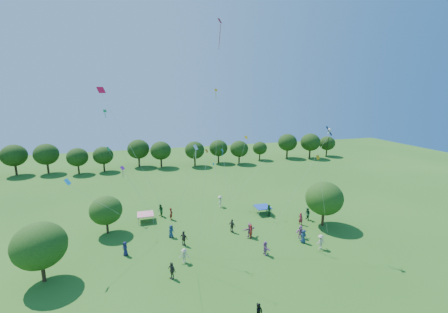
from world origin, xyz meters
TOP-DOWN VIEW (x-y plane):
  - near_tree_west at (-18.21, 13.18)m, footprint 4.85×4.85m
  - near_tree_north at (-13.22, 22.15)m, footprint 4.03×4.03m
  - near_tree_east at (14.71, 16.49)m, footprint 4.96×4.96m
  - treeline at (-1.73, 55.43)m, footprint 88.01×8.77m
  - tent_red_stripe at (-8.41, 24.55)m, footprint 2.20×2.20m
  - tent_blue at (8.45, 22.46)m, footprint 2.20×2.20m
  - crowd_person_0 at (-10.85, 15.91)m, footprint 0.76×0.91m
  - crowd_person_1 at (-4.89, 24.02)m, footprint 0.56×0.74m
  - crowd_person_2 at (-6.24, 25.57)m, footprint 0.77×1.02m
  - crowd_person_3 at (3.05, 26.76)m, footprint 1.09×1.31m
  - crowd_person_4 at (2.22, 17.90)m, footprint 0.99×1.12m
  - crowd_person_5 at (9.93, 14.07)m, footprint 1.57×0.62m
  - crowd_person_6 at (-5.49, 18.72)m, footprint 0.91×0.82m
  - crowd_person_7 at (4.02, 15.78)m, footprint 0.72×0.78m
  - crowd_person_8 at (13.57, 18.50)m, footprint 0.50×0.90m
  - crowd_person_9 at (-4.81, 12.63)m, footprint 1.06×0.48m
  - crowd_person_10 at (-4.28, 16.25)m, footprint 1.09×1.11m
  - crowd_person_11 at (4.12, 11.67)m, footprint 0.65×1.53m
  - crowd_person_12 at (9.60, 12.87)m, footprint 0.85×0.92m
  - crowd_person_13 at (11.92, 17.48)m, footprint 0.68×0.76m
  - crowd_person_14 at (8.87, 21.21)m, footprint 0.53×0.90m
  - crowd_person_15 at (10.76, 11.08)m, footprint 1.21×0.70m
  - crowd_person_16 at (-6.39, 10.22)m, footprint 0.97×1.09m
  - crowd_person_17 at (3.99, 16.18)m, footprint 1.74×0.88m
  - pirate_kite at (11.20, 11.87)m, footprint 8.27×1.29m
  - red_high_kite at (1.18, 20.41)m, footprint 3.82×9.89m
  - small_kite_0 at (-2.98, 10.54)m, footprint 1.11×0.48m
  - small_kite_1 at (6.02, 24.73)m, footprint 2.68×0.84m
  - small_kite_2 at (11.82, 28.06)m, footprint 9.29×3.53m
  - small_kite_3 at (-11.33, 25.11)m, footprint 5.15×1.31m
  - small_kite_4 at (-14.48, 15.37)m, footprint 7.93×3.65m
  - small_kite_5 at (-10.71, 25.87)m, footprint 3.62×2.39m
  - small_kite_6 at (-3.36, 14.85)m, footprint 3.25×1.15m
  - small_kite_7 at (1.73, 22.82)m, footprint 3.70×3.75m
  - small_kite_8 at (-9.71, 9.64)m, footprint 7.32×2.02m
  - small_kite_9 at (10.49, 11.73)m, footprint 2.60×0.64m
  - small_kite_10 at (3.09, 27.10)m, footprint 1.70×2.19m
  - small_kite_11 at (-11.84, 26.22)m, footprint 5.68×2.68m
  - small_kite_12 at (3.87, 27.58)m, footprint 0.59×2.93m

SIDE VIEW (x-z plane):
  - crowd_person_11 at x=4.12m, z-range 0.00..1.60m
  - crowd_person_9 at x=-4.81m, z-range 0.00..1.61m
  - crowd_person_0 at x=-10.85m, z-range 0.00..1.61m
  - crowd_person_6 at x=-5.49m, z-range 0.00..1.63m
  - crowd_person_5 at x=9.93m, z-range 0.00..1.65m
  - crowd_person_12 at x=9.60m, z-range 0.00..1.66m
  - crowd_person_13 at x=11.92m, z-range 0.00..1.71m
  - crowd_person_16 at x=-6.39m, z-range 0.00..1.73m
  - crowd_person_15 at x=10.76m, z-range 0.00..1.74m
  - crowd_person_7 at x=4.02m, z-range 0.00..1.76m
  - crowd_person_4 at x=2.22m, z-range 0.00..1.77m
  - crowd_person_14 at x=8.87m, z-range 0.00..1.77m
  - crowd_person_1 at x=-4.89m, z-range 0.00..1.78m
  - crowd_person_17 at x=3.99m, z-range 0.00..1.78m
  - crowd_person_8 at x=13.57m, z-range 0.00..1.80m
  - crowd_person_10 at x=-4.28m, z-range 0.00..1.82m
  - crowd_person_2 at x=-6.24m, z-range 0.00..1.84m
  - crowd_person_3 at x=3.05m, z-range 0.00..1.84m
  - tent_red_stripe at x=-8.41m, z-range 0.49..1.59m
  - tent_blue at x=8.45m, z-range 0.49..1.59m
  - near_tree_north at x=-13.22m, z-range 0.66..5.61m
  - near_tree_west at x=-18.21m, z-range 0.78..6.73m
  - near_tree_east at x=14.71m, z-range 0.81..6.90m
  - treeline at x=-1.73m, z-range 0.70..7.48m
  - small_kite_7 at x=1.73m, z-range 2.85..10.00m
  - small_kite_5 at x=-10.71m, z-range 3.49..9.95m
  - small_kite_12 at x=3.87m, z-range 3.59..11.28m
  - small_kite_2 at x=11.82m, z-range 3.64..12.09m
  - small_kite_4 at x=-14.48m, z-range 3.93..12.14m
  - small_kite_11 at x=-11.84m, z-range 4.13..13.30m
  - small_kite_9 at x=10.49m, z-range 4.02..13.73m
  - small_kite_0 at x=-2.98m, z-range 3.45..14.75m
  - small_kite_1 at x=6.02m, z-range 4.24..14.42m
  - small_kite_6 at x=-3.36m, z-range 4.85..15.86m
  - small_kite_3 at x=-11.33m, z-range 4.35..18.61m
  - pirate_kite at x=11.20m, z-range 6.95..19.78m
  - small_kite_10 at x=3.09m, z-range 5.16..22.09m
  - small_kite_8 at x=-9.71m, z-range 5.65..22.54m
  - red_high_kite at x=1.18m, z-range 8.33..33.78m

